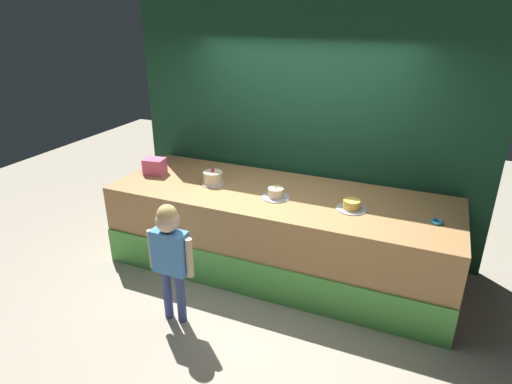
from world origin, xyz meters
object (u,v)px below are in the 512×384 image
pink_box (155,166)px  cake_center (276,194)px  child_figure (170,248)px  cake_left (213,178)px  cake_right (352,205)px  donut (437,222)px

pink_box → cake_center: pink_box is taller
pink_box → cake_center: 1.60m
child_figure → cake_left: size_ratio=4.51×
cake_center → pink_box: bearing=176.6°
pink_box → cake_right: (2.40, -0.06, -0.05)m
cake_right → pink_box: bearing=178.5°
donut → cake_center: (-1.60, -0.04, 0.03)m
child_figure → pink_box: 1.59m
child_figure → donut: (2.19, 1.16, 0.16)m
pink_box → cake_left: size_ratio=0.89×
cake_center → cake_right: (0.80, 0.03, -0.00)m
pink_box → cake_left: pink_box is taller
pink_box → cake_left: bearing=-0.5°
cake_center → cake_left: bearing=173.8°
pink_box → donut: pink_box is taller
donut → cake_center: bearing=-178.5°
cake_left → cake_center: cake_left is taller
cake_left → cake_right: (1.60, -0.06, -0.03)m
donut → pink_box: bearing=179.1°
child_figure → donut: size_ratio=10.63×
child_figure → donut: child_figure is taller
cake_right → donut: bearing=0.8°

